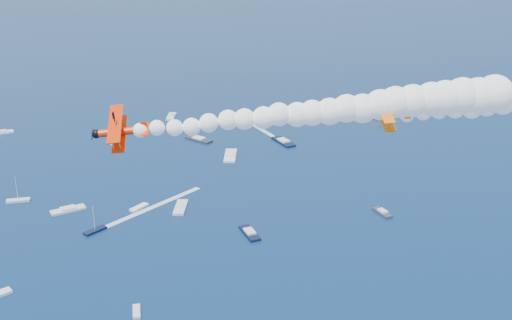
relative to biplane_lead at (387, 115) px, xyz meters
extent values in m
cube|color=black|center=(-57.73, 79.56, -57.44)|extent=(6.57, 6.27, 0.70)
cube|color=black|center=(7.79, 148.05, -57.44)|extent=(8.41, 13.28, 0.70)
cube|color=black|center=(-13.70, 72.75, -57.44)|extent=(5.62, 10.28, 0.70)
cube|color=#292E37|center=(-25.17, 154.75, -57.44)|extent=(11.00, 10.85, 0.70)
cube|color=white|center=(-36.18, 186.33, -57.44)|extent=(4.72, 10.60, 0.70)
cube|color=#2F363F|center=(27.88, 81.38, -57.44)|extent=(4.67, 7.98, 0.70)
cube|color=white|center=(-14.19, 135.27, -57.44)|extent=(6.03, 13.54, 0.70)
cube|color=white|center=(-105.16, 172.44, -57.44)|extent=(9.74, 5.68, 0.70)
cube|color=silver|center=(-84.16, 103.47, -57.44)|extent=(7.40, 3.05, 0.70)
cube|color=silver|center=(-43.84, 37.16, -57.44)|extent=(2.06, 5.45, 0.70)
cube|color=white|center=(-45.90, 93.75, -57.44)|extent=(5.90, 6.23, 0.70)
cube|color=silver|center=(-33.13, 92.30, -57.44)|extent=(5.01, 10.91, 0.70)
cube|color=silver|center=(-67.45, 94.48, -57.44)|extent=(10.92, 7.32, 0.70)
cube|color=white|center=(-41.14, 94.67, -57.76)|extent=(29.44, 27.07, 0.04)
cube|color=white|center=(-1.46, 171.63, -57.76)|extent=(15.74, 36.10, 0.04)
camera|label=1|loc=(-31.55, -95.41, 31.00)|focal=46.69mm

